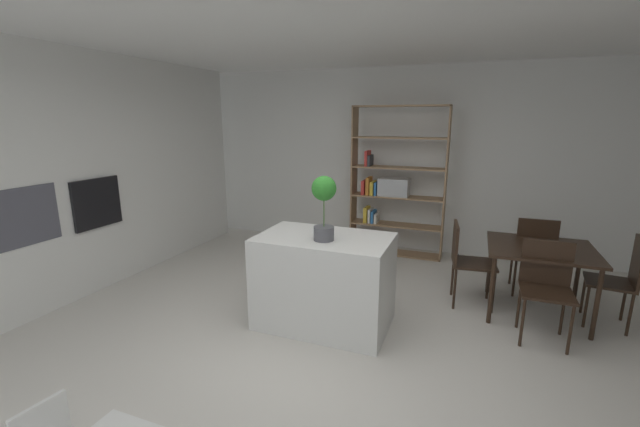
{
  "coord_description": "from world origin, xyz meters",
  "views": [
    {
      "loc": [
        1.18,
        -2.99,
        2.01
      ],
      "look_at": [
        -0.15,
        0.42,
        1.14
      ],
      "focal_mm": 22.53,
      "sensor_mm": 36.0,
      "label": 1
    }
  ],
  "objects_px": {
    "kitchen_island": "(324,281)",
    "open_bookshelf": "(392,187)",
    "dining_chair_far": "(534,250)",
    "potted_plant_on_island": "(324,201)",
    "dining_chair_near": "(546,281)",
    "dining_chair_window_side": "(623,275)",
    "dining_chair_island_side": "(465,256)",
    "built_in_oven": "(97,203)",
    "dining_table": "(540,254)"
  },
  "relations": [
    {
      "from": "open_bookshelf",
      "to": "dining_chair_near",
      "type": "distance_m",
      "value": 2.67
    },
    {
      "from": "built_in_oven",
      "to": "open_bookshelf",
      "type": "xyz_separation_m",
      "value": [
        2.94,
        2.54,
        -0.03
      ]
    },
    {
      "from": "dining_chair_island_side",
      "to": "dining_chair_window_side",
      "type": "bearing_deg",
      "value": -96.84
    },
    {
      "from": "kitchen_island",
      "to": "dining_chair_window_side",
      "type": "relative_size",
      "value": 1.38
    },
    {
      "from": "dining_table",
      "to": "dining_chair_near",
      "type": "distance_m",
      "value": 0.49
    },
    {
      "from": "kitchen_island",
      "to": "potted_plant_on_island",
      "type": "xyz_separation_m",
      "value": [
        0.04,
        -0.11,
        0.82
      ]
    },
    {
      "from": "built_in_oven",
      "to": "dining_chair_near",
      "type": "height_order",
      "value": "built_in_oven"
    },
    {
      "from": "built_in_oven",
      "to": "dining_chair_island_side",
      "type": "relative_size",
      "value": 0.68
    },
    {
      "from": "kitchen_island",
      "to": "dining_chair_near",
      "type": "height_order",
      "value": "dining_chair_near"
    },
    {
      "from": "dining_chair_window_side",
      "to": "dining_chair_far",
      "type": "xyz_separation_m",
      "value": [
        -0.72,
        0.48,
        0.01
      ]
    },
    {
      "from": "kitchen_island",
      "to": "dining_table",
      "type": "height_order",
      "value": "kitchen_island"
    },
    {
      "from": "dining_chair_far",
      "to": "dining_chair_island_side",
      "type": "bearing_deg",
      "value": 32.49
    },
    {
      "from": "potted_plant_on_island",
      "to": "dining_chair_island_side",
      "type": "relative_size",
      "value": 0.66
    },
    {
      "from": "kitchen_island",
      "to": "potted_plant_on_island",
      "type": "relative_size",
      "value": 2.11
    },
    {
      "from": "built_in_oven",
      "to": "dining_chair_window_side",
      "type": "relative_size",
      "value": 0.67
    },
    {
      "from": "dining_chair_near",
      "to": "built_in_oven",
      "type": "bearing_deg",
      "value": -172.24
    },
    {
      "from": "open_bookshelf",
      "to": "dining_chair_near",
      "type": "relative_size",
      "value": 2.4
    },
    {
      "from": "dining_chair_near",
      "to": "dining_chair_far",
      "type": "relative_size",
      "value": 0.97
    },
    {
      "from": "dining_chair_near",
      "to": "dining_table",
      "type": "bearing_deg",
      "value": 89.9
    },
    {
      "from": "kitchen_island",
      "to": "open_bookshelf",
      "type": "distance_m",
      "value": 2.48
    },
    {
      "from": "built_in_oven",
      "to": "dining_chair_far",
      "type": "height_order",
      "value": "built_in_oven"
    },
    {
      "from": "built_in_oven",
      "to": "dining_table",
      "type": "relative_size",
      "value": 0.61
    },
    {
      "from": "dining_chair_near",
      "to": "open_bookshelf",
      "type": "bearing_deg",
      "value": 133.99
    },
    {
      "from": "built_in_oven",
      "to": "dining_chair_far",
      "type": "bearing_deg",
      "value": 18.64
    },
    {
      "from": "open_bookshelf",
      "to": "dining_chair_far",
      "type": "distance_m",
      "value": 2.11
    },
    {
      "from": "potted_plant_on_island",
      "to": "dining_chair_near",
      "type": "distance_m",
      "value": 2.18
    },
    {
      "from": "open_bookshelf",
      "to": "dining_chair_window_side",
      "type": "xyz_separation_m",
      "value": [
        2.55,
        -1.42,
        -0.49
      ]
    },
    {
      "from": "dining_chair_far",
      "to": "open_bookshelf",
      "type": "bearing_deg",
      "value": -28.36
    },
    {
      "from": "built_in_oven",
      "to": "dining_chair_window_side",
      "type": "height_order",
      "value": "built_in_oven"
    },
    {
      "from": "open_bookshelf",
      "to": "dining_table",
      "type": "xyz_separation_m",
      "value": [
        1.83,
        -1.41,
        -0.37
      ]
    },
    {
      "from": "dining_chair_near",
      "to": "dining_chair_island_side",
      "type": "distance_m",
      "value": 0.86
    },
    {
      "from": "built_in_oven",
      "to": "dining_chair_island_side",
      "type": "height_order",
      "value": "built_in_oven"
    },
    {
      "from": "built_in_oven",
      "to": "potted_plant_on_island",
      "type": "relative_size",
      "value": 1.02
    },
    {
      "from": "kitchen_island",
      "to": "dining_chair_island_side",
      "type": "height_order",
      "value": "kitchen_island"
    },
    {
      "from": "open_bookshelf",
      "to": "dining_chair_window_side",
      "type": "bearing_deg",
      "value": -29.14
    },
    {
      "from": "kitchen_island",
      "to": "open_bookshelf",
      "type": "bearing_deg",
      "value": 86.1
    },
    {
      "from": "kitchen_island",
      "to": "dining_chair_far",
      "type": "height_order",
      "value": "dining_chair_far"
    },
    {
      "from": "dining_chair_near",
      "to": "dining_chair_island_side",
      "type": "xyz_separation_m",
      "value": [
        -0.72,
        0.47,
        -0.01
      ]
    },
    {
      "from": "kitchen_island",
      "to": "dining_chair_near",
      "type": "bearing_deg",
      "value": 14.75
    },
    {
      "from": "dining_chair_window_side",
      "to": "dining_chair_far",
      "type": "distance_m",
      "value": 0.87
    },
    {
      "from": "dining_chair_window_side",
      "to": "dining_chair_island_side",
      "type": "distance_m",
      "value": 1.44
    },
    {
      "from": "built_in_oven",
      "to": "kitchen_island",
      "type": "distance_m",
      "value": 2.84
    },
    {
      "from": "built_in_oven",
      "to": "potted_plant_on_island",
      "type": "bearing_deg",
      "value": 0.49
    },
    {
      "from": "dining_chair_near",
      "to": "dining_chair_far",
      "type": "xyz_separation_m",
      "value": [
        0.0,
        0.95,
        -0.0
      ]
    },
    {
      "from": "dining_chair_near",
      "to": "dining_chair_island_side",
      "type": "height_order",
      "value": "dining_chair_near"
    },
    {
      "from": "potted_plant_on_island",
      "to": "dining_chair_far",
      "type": "xyz_separation_m",
      "value": [
        1.96,
        1.59,
        -0.72
      ]
    },
    {
      "from": "kitchen_island",
      "to": "dining_chair_far",
      "type": "bearing_deg",
      "value": 36.53
    },
    {
      "from": "open_bookshelf",
      "to": "dining_chair_near",
      "type": "xyz_separation_m",
      "value": [
        1.83,
        -1.89,
        -0.47
      ]
    },
    {
      "from": "dining_chair_far",
      "to": "dining_chair_near",
      "type": "bearing_deg",
      "value": 88.56
    },
    {
      "from": "kitchen_island",
      "to": "dining_chair_far",
      "type": "relative_size",
      "value": 1.35
    }
  ]
}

